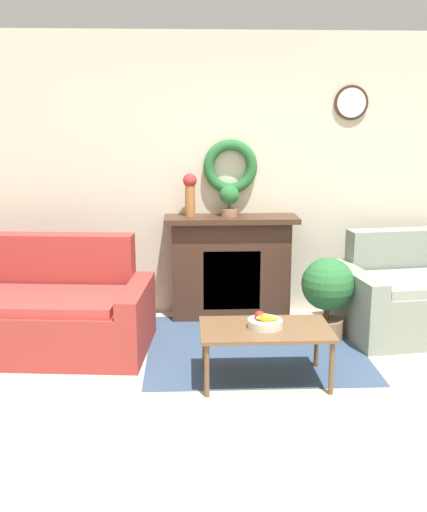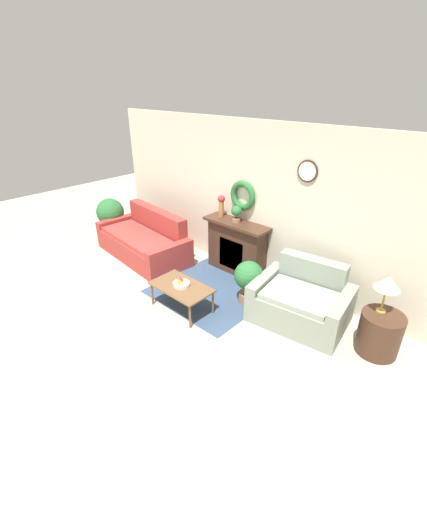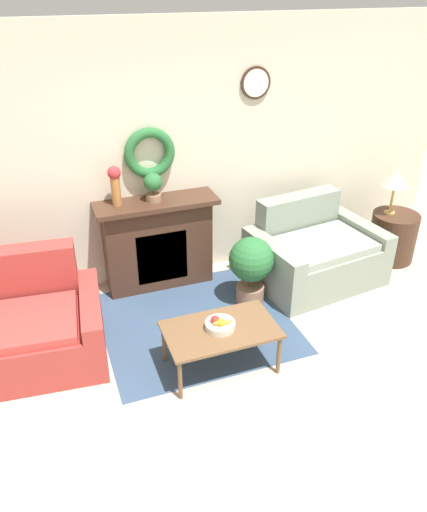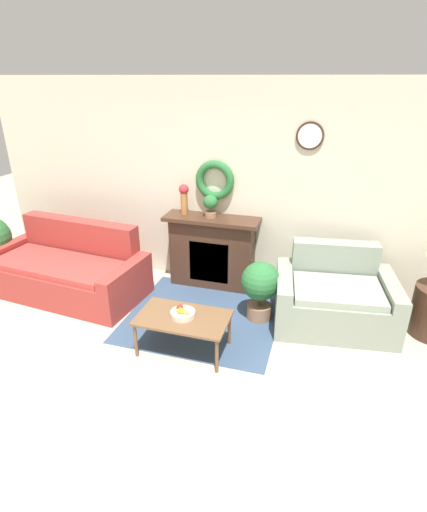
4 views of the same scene
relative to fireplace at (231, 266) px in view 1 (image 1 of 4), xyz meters
The scene contains 11 objects.
ground_plane 2.32m from the fireplace, 86.58° to the right, with size 16.00×16.00×0.00m, color #ADA38E.
floor_rug 0.99m from the fireplace, 80.28° to the right, with size 1.80×1.67×0.01m.
wall_back 0.88m from the fireplace, 56.85° to the left, with size 6.80×0.17×2.70m.
fireplace is the anchor object (origin of this frame).
couch_left 1.95m from the fireplace, 157.40° to the right, with size 2.18×1.17×0.92m.
loveseat_right 1.72m from the fireplace, 16.56° to the right, with size 1.47×1.15×0.88m.
coffee_table 1.52m from the fireplace, 84.58° to the right, with size 0.95×0.57×0.41m.
fruit_bowl 1.52m from the fireplace, 84.78° to the right, with size 0.26×0.26×0.12m.
vase_on_mantel_left 0.83m from the fireplace, behind, with size 0.13×0.13×0.41m.
potted_plant_on_mantel 0.66m from the fireplace, 141.11° to the right, with size 0.19×0.19×0.30m.
potted_plant_floor_by_loveseat 1.04m from the fireplace, 40.22° to the right, with size 0.46×0.46×0.73m.
Camera 1 is at (-0.56, -3.35, 1.89)m, focal length 42.00 mm.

